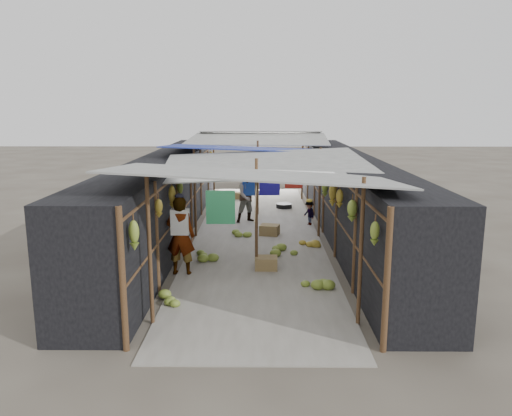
{
  "coord_description": "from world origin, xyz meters",
  "views": [
    {
      "loc": [
        0.08,
        -8.17,
        3.73
      ],
      "look_at": [
        -0.02,
        4.05,
        1.25
      ],
      "focal_mm": 35.0,
      "sensor_mm": 36.0,
      "label": 1
    }
  ],
  "objects_px": {
    "black_basin": "(284,206)",
    "vendor_seated": "(309,213)",
    "vendor_elderly": "(181,236)",
    "crate_near": "(266,263)",
    "shopper_blue": "(249,196)"
  },
  "relations": [
    {
      "from": "crate_near",
      "to": "black_basin",
      "type": "distance_m",
      "value": 7.24
    },
    {
      "from": "vendor_elderly",
      "to": "vendor_seated",
      "type": "xyz_separation_m",
      "value": [
        3.35,
        4.75,
        -0.5
      ]
    },
    {
      "from": "shopper_blue",
      "to": "vendor_seated",
      "type": "height_order",
      "value": "shopper_blue"
    },
    {
      "from": "black_basin",
      "to": "vendor_elderly",
      "type": "distance_m",
      "value": 8.01
    },
    {
      "from": "crate_near",
      "to": "shopper_blue",
      "type": "bearing_deg",
      "value": 97.72
    },
    {
      "from": "black_basin",
      "to": "vendor_elderly",
      "type": "xyz_separation_m",
      "value": [
        -2.68,
        -7.51,
        0.81
      ]
    },
    {
      "from": "crate_near",
      "to": "shopper_blue",
      "type": "relative_size",
      "value": 0.29
    },
    {
      "from": "crate_near",
      "to": "vendor_seated",
      "type": "distance_m",
      "value": 4.68
    },
    {
      "from": "black_basin",
      "to": "vendor_seated",
      "type": "distance_m",
      "value": 2.85
    },
    {
      "from": "black_basin",
      "to": "shopper_blue",
      "type": "relative_size",
      "value": 0.34
    },
    {
      "from": "crate_near",
      "to": "vendor_elderly",
      "type": "distance_m",
      "value": 2.09
    },
    {
      "from": "black_basin",
      "to": "vendor_seated",
      "type": "bearing_deg",
      "value": -76.22
    },
    {
      "from": "crate_near",
      "to": "vendor_seated",
      "type": "xyz_separation_m",
      "value": [
        1.42,
        4.45,
        0.24
      ]
    },
    {
      "from": "black_basin",
      "to": "vendor_elderly",
      "type": "bearing_deg",
      "value": -109.65
    },
    {
      "from": "crate_near",
      "to": "shopper_blue",
      "type": "distance_m",
      "value": 4.97
    }
  ]
}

